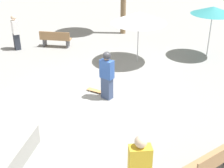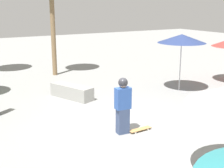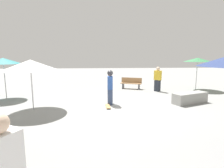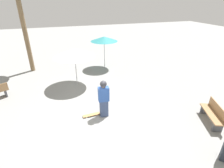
{
  "view_description": "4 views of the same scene",
  "coord_description": "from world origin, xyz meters",
  "px_view_note": "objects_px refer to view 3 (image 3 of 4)",
  "views": [
    {
      "loc": [
        7.62,
        5.95,
        5.5
      ],
      "look_at": [
        -0.51,
        0.78,
        0.71
      ],
      "focal_mm": 50.0,
      "sensor_mm": 36.0,
      "label": 1
    },
    {
      "loc": [
        -8.34,
        5.35,
        3.93
      ],
      "look_at": [
        -0.07,
        0.5,
        1.46
      ],
      "focal_mm": 50.0,
      "sensor_mm": 36.0,
      "label": 2
    },
    {
      "loc": [
        -1.28,
        -8.39,
        2.45
      ],
      "look_at": [
        -0.57,
        0.55,
        1.05
      ],
      "focal_mm": 28.0,
      "sensor_mm": 36.0,
      "label": 3
    },
    {
      "loc": [
        5.77,
        -1.27,
        4.93
      ],
      "look_at": [
        -1.11,
        1.0,
        1.35
      ],
      "focal_mm": 28.0,
      "sensor_mm": 36.0,
      "label": 4
    }
  ],
  "objects_px": {
    "skater_main": "(110,86)",
    "skateboard": "(108,106)",
    "bench_far": "(131,83)",
    "bystander_far": "(158,79)",
    "shade_umbrella_white": "(30,65)",
    "shade_umbrella_green": "(198,60)",
    "concrete_ledge": "(190,98)",
    "shade_umbrella_teal": "(3,61)"
  },
  "relations": [
    {
      "from": "bench_far",
      "to": "bystander_far",
      "type": "height_order",
      "value": "bystander_far"
    },
    {
      "from": "bench_far",
      "to": "shade_umbrella_green",
      "type": "bearing_deg",
      "value": -166.23
    },
    {
      "from": "bystander_far",
      "to": "skater_main",
      "type": "bearing_deg",
      "value": -87.27
    },
    {
      "from": "bench_far",
      "to": "shade_umbrella_white",
      "type": "height_order",
      "value": "shade_umbrella_white"
    },
    {
      "from": "shade_umbrella_white",
      "to": "shade_umbrella_green",
      "type": "relative_size",
      "value": 1.04
    },
    {
      "from": "shade_umbrella_white",
      "to": "bystander_far",
      "type": "xyz_separation_m",
      "value": [
        7.26,
        3.94,
        -1.2
      ]
    },
    {
      "from": "skateboard",
      "to": "concrete_ledge",
      "type": "bearing_deg",
      "value": 93.13
    },
    {
      "from": "skater_main",
      "to": "shade_umbrella_teal",
      "type": "xyz_separation_m",
      "value": [
        -6.08,
        1.77,
        1.25
      ]
    },
    {
      "from": "bench_far",
      "to": "shade_umbrella_green",
      "type": "xyz_separation_m",
      "value": [
        4.84,
        -0.7,
        1.81
      ]
    },
    {
      "from": "shade_umbrella_white",
      "to": "shade_umbrella_teal",
      "type": "relative_size",
      "value": 1.03
    },
    {
      "from": "concrete_ledge",
      "to": "bench_far",
      "type": "bearing_deg",
      "value": 117.44
    },
    {
      "from": "concrete_ledge",
      "to": "shade_umbrella_teal",
      "type": "height_order",
      "value": "shade_umbrella_teal"
    },
    {
      "from": "bench_far",
      "to": "shade_umbrella_white",
      "type": "distance_m",
      "value": 7.73
    },
    {
      "from": "skateboard",
      "to": "bystander_far",
      "type": "distance_m",
      "value": 5.41
    },
    {
      "from": "skateboard",
      "to": "shade_umbrella_green",
      "type": "bearing_deg",
      "value": 118.85
    },
    {
      "from": "skateboard",
      "to": "shade_umbrella_green",
      "type": "height_order",
      "value": "shade_umbrella_green"
    },
    {
      "from": "bystander_far",
      "to": "concrete_ledge",
      "type": "bearing_deg",
      "value": -27.92
    },
    {
      "from": "bench_far",
      "to": "shade_umbrella_teal",
      "type": "distance_m",
      "value": 8.61
    },
    {
      "from": "bench_far",
      "to": "shade_umbrella_white",
      "type": "xyz_separation_m",
      "value": [
        -5.57,
        -5.1,
        1.65
      ]
    },
    {
      "from": "skateboard",
      "to": "shade_umbrella_teal",
      "type": "distance_m",
      "value": 6.73
    },
    {
      "from": "shade_umbrella_white",
      "to": "shade_umbrella_green",
      "type": "bearing_deg",
      "value": 22.88
    },
    {
      "from": "skater_main",
      "to": "skateboard",
      "type": "relative_size",
      "value": 2.21
    },
    {
      "from": "concrete_ledge",
      "to": "shade_umbrella_green",
      "type": "distance_m",
      "value": 4.95
    },
    {
      "from": "concrete_ledge",
      "to": "skateboard",
      "type": "bearing_deg",
      "value": -174.26
    },
    {
      "from": "bench_far",
      "to": "bystander_far",
      "type": "xyz_separation_m",
      "value": [
        1.69,
        -1.16,
        0.45
      ]
    },
    {
      "from": "skater_main",
      "to": "shade_umbrella_white",
      "type": "relative_size",
      "value": 0.72
    },
    {
      "from": "skater_main",
      "to": "skateboard",
      "type": "xyz_separation_m",
      "value": [
        -0.15,
        -0.57,
        -0.9
      ]
    },
    {
      "from": "skater_main",
      "to": "bystander_far",
      "type": "height_order",
      "value": "skater_main"
    },
    {
      "from": "bench_far",
      "to": "bystander_far",
      "type": "bearing_deg",
      "value": 167.63
    },
    {
      "from": "shade_umbrella_white",
      "to": "shade_umbrella_teal",
      "type": "distance_m",
      "value": 3.49
    },
    {
      "from": "skateboard",
      "to": "bystander_far",
      "type": "xyz_separation_m",
      "value": [
        3.78,
        3.78,
        0.82
      ]
    },
    {
      "from": "shade_umbrella_white",
      "to": "shade_umbrella_green",
      "type": "distance_m",
      "value": 11.31
    },
    {
      "from": "bench_far",
      "to": "shade_umbrella_teal",
      "type": "xyz_separation_m",
      "value": [
        -8.01,
        -2.6,
        1.79
      ]
    },
    {
      "from": "shade_umbrella_white",
      "to": "bystander_far",
      "type": "relative_size",
      "value": 1.41
    },
    {
      "from": "shade_umbrella_green",
      "to": "bystander_far",
      "type": "height_order",
      "value": "shade_umbrella_green"
    },
    {
      "from": "bench_far",
      "to": "bystander_far",
      "type": "distance_m",
      "value": 2.1
    },
    {
      "from": "shade_umbrella_teal",
      "to": "shade_umbrella_green",
      "type": "xyz_separation_m",
      "value": [
        12.85,
        1.9,
        0.02
      ]
    },
    {
      "from": "concrete_ledge",
      "to": "bench_far",
      "type": "distance_m",
      "value": 5.07
    },
    {
      "from": "skater_main",
      "to": "skateboard",
      "type": "distance_m",
      "value": 1.08
    },
    {
      "from": "skater_main",
      "to": "shade_umbrella_green",
      "type": "bearing_deg",
      "value": 122.76
    },
    {
      "from": "shade_umbrella_teal",
      "to": "shade_umbrella_green",
      "type": "distance_m",
      "value": 12.99
    },
    {
      "from": "concrete_ledge",
      "to": "shade_umbrella_green",
      "type": "bearing_deg",
      "value": 56.57
    }
  ]
}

